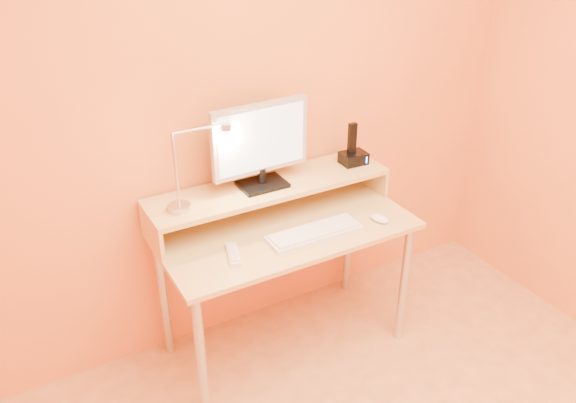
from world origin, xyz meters
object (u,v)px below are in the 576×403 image
monitor_panel (260,138)px  mouse (380,218)px  keyboard (315,233)px  remote_control (233,254)px  lamp_base (179,207)px  phone_dock (353,158)px

monitor_panel → mouse: (0.46, -0.34, -0.38)m
keyboard → remote_control: bearing=176.5°
lamp_base → remote_control: 0.31m
keyboard → phone_dock: bearing=35.7°
lamp_base → monitor_panel: bearing=5.4°
monitor_panel → phone_dock: size_ratio=3.72×
keyboard → mouse: 0.34m
lamp_base → keyboard: bearing=-25.0°
lamp_base → remote_control: (0.15, -0.22, -0.16)m
lamp_base → phone_dock: size_ratio=0.77×
phone_dock → keyboard: bearing=-142.3°
monitor_panel → phone_dock: bearing=-3.6°
lamp_base → keyboard: 0.62m
lamp_base → remote_control: bearing=-56.8°
remote_control → mouse: bearing=11.1°
phone_dock → remote_control: phone_dock is taller
monitor_panel → keyboard: 0.50m
remote_control → monitor_panel: bearing=60.5°
mouse → remote_control: bearing=158.9°
monitor_panel → mouse: 0.68m
phone_dock → mouse: phone_dock is taller
lamp_base → phone_dock: phone_dock is taller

